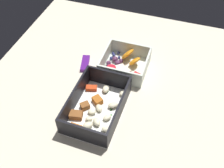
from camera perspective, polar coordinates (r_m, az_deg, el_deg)
The scene contains 4 objects.
table_surface at distance 83.00cm, azimuth 0.53°, elevation -0.55°, with size 80.00×80.00×2.00cm, color beige.
pasta_container at distance 74.21cm, azimuth -3.38°, elevation -4.99°, with size 21.02×14.22×6.62cm.
fruit_bowl at distance 85.86cm, azimuth 2.67°, elevation 4.32°, with size 13.70×14.24×5.55cm.
candy_bar at distance 88.36cm, azimuth -5.78°, elevation 4.41°, with size 7.00×2.40×1.20cm, color #51197A.
Camera 1 is at (-52.25, -16.42, 63.36)cm, focal length 42.55 mm.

